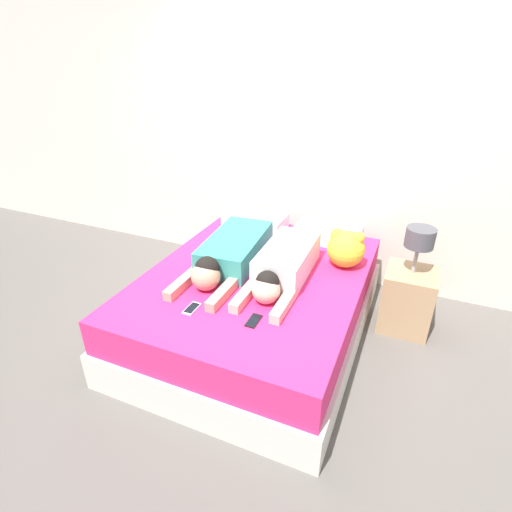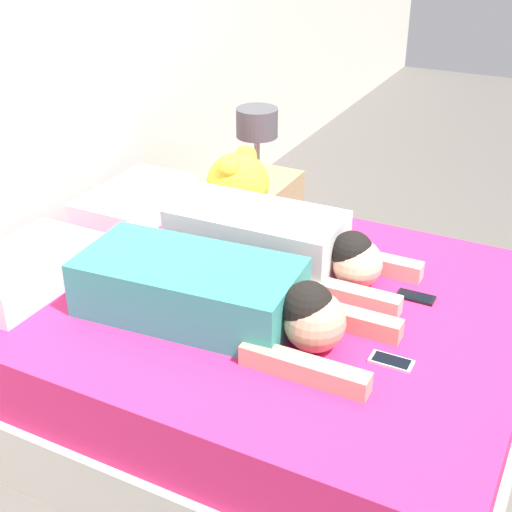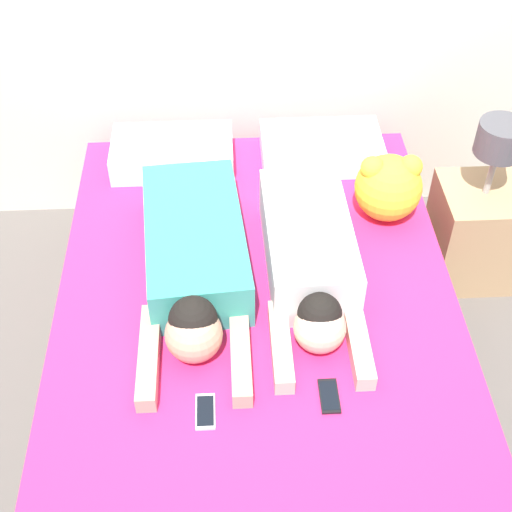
{
  "view_description": "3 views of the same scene",
  "coord_description": "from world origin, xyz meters",
  "px_view_note": "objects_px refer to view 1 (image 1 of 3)",
  "views": [
    {
      "loc": [
        1.04,
        -2.41,
        2.08
      ],
      "look_at": [
        0.0,
        0.0,
        0.7
      ],
      "focal_mm": 28.0,
      "sensor_mm": 36.0,
      "label": 1
    },
    {
      "loc": [
        -2.07,
        -1.05,
        1.95
      ],
      "look_at": [
        0.0,
        0.0,
        0.7
      ],
      "focal_mm": 50.0,
      "sensor_mm": 36.0,
      "label": 2
    },
    {
      "loc": [
        -0.1,
        -1.96,
        2.62
      ],
      "look_at": [
        0.0,
        0.0,
        0.7
      ],
      "focal_mm": 50.0,
      "sensor_mm": 36.0,
      "label": 3
    }
  ],
  "objects_px": {
    "cell_phone_left": "(192,308)",
    "nightstand": "(408,295)",
    "pillow_head_right": "(328,233)",
    "person_left": "(229,254)",
    "person_right": "(283,266)",
    "cell_phone_right": "(254,321)",
    "plush_toy": "(346,248)",
    "bed": "(256,304)",
    "pillow_head_left": "(255,221)"
  },
  "relations": [
    {
      "from": "bed",
      "to": "person_left",
      "type": "distance_m",
      "value": 0.45
    },
    {
      "from": "pillow_head_right",
      "to": "cell_phone_left",
      "type": "xyz_separation_m",
      "value": [
        -0.56,
        -1.4,
        -0.06
      ]
    },
    {
      "from": "person_left",
      "to": "cell_phone_left",
      "type": "distance_m",
      "value": 0.64
    },
    {
      "from": "person_left",
      "to": "pillow_head_right",
      "type": "bearing_deg",
      "value": 52.56
    },
    {
      "from": "pillow_head_left",
      "to": "cell_phone_right",
      "type": "relative_size",
      "value": 4.03
    },
    {
      "from": "pillow_head_left",
      "to": "person_left",
      "type": "relative_size",
      "value": 0.5
    },
    {
      "from": "bed",
      "to": "cell_phone_left",
      "type": "distance_m",
      "value": 0.69
    },
    {
      "from": "pillow_head_left",
      "to": "cell_phone_right",
      "type": "height_order",
      "value": "pillow_head_left"
    },
    {
      "from": "pillow_head_right",
      "to": "person_right",
      "type": "xyz_separation_m",
      "value": [
        -0.14,
        -0.8,
        0.04
      ]
    },
    {
      "from": "person_left",
      "to": "bed",
      "type": "bearing_deg",
      "value": -7.78
    },
    {
      "from": "pillow_head_left",
      "to": "plush_toy",
      "type": "distance_m",
      "value": 1.03
    },
    {
      "from": "pillow_head_left",
      "to": "person_left",
      "type": "bearing_deg",
      "value": -81.63
    },
    {
      "from": "pillow_head_right",
      "to": "cell_phone_right",
      "type": "distance_m",
      "value": 1.37
    },
    {
      "from": "cell_phone_right",
      "to": "person_left",
      "type": "bearing_deg",
      "value": 128.17
    },
    {
      "from": "pillow_head_right",
      "to": "person_left",
      "type": "relative_size",
      "value": 0.5
    },
    {
      "from": "person_right",
      "to": "nightstand",
      "type": "bearing_deg",
      "value": 31.67
    },
    {
      "from": "pillow_head_right",
      "to": "cell_phone_right",
      "type": "height_order",
      "value": "pillow_head_right"
    },
    {
      "from": "nightstand",
      "to": "bed",
      "type": "bearing_deg",
      "value": -153.22
    },
    {
      "from": "plush_toy",
      "to": "person_left",
      "type": "bearing_deg",
      "value": -156.45
    },
    {
      "from": "person_right",
      "to": "cell_phone_right",
      "type": "height_order",
      "value": "person_right"
    },
    {
      "from": "person_left",
      "to": "plush_toy",
      "type": "bearing_deg",
      "value": 23.55
    },
    {
      "from": "pillow_head_right",
      "to": "person_right",
      "type": "distance_m",
      "value": 0.81
    },
    {
      "from": "pillow_head_left",
      "to": "bed",
      "type": "bearing_deg",
      "value": -66.35
    },
    {
      "from": "pillow_head_right",
      "to": "person_left",
      "type": "height_order",
      "value": "person_left"
    },
    {
      "from": "person_right",
      "to": "cell_phone_right",
      "type": "xyz_separation_m",
      "value": [
        0.01,
        -0.56,
        -0.1
      ]
    },
    {
      "from": "pillow_head_right",
      "to": "bed",
      "type": "bearing_deg",
      "value": -113.65
    },
    {
      "from": "person_right",
      "to": "cell_phone_right",
      "type": "relative_size",
      "value": 7.08
    },
    {
      "from": "person_left",
      "to": "cell_phone_left",
      "type": "height_order",
      "value": "person_left"
    },
    {
      "from": "pillow_head_left",
      "to": "person_right",
      "type": "xyz_separation_m",
      "value": [
        0.56,
        -0.8,
        0.04
      ]
    },
    {
      "from": "pillow_head_left",
      "to": "person_right",
      "type": "relative_size",
      "value": 0.57
    },
    {
      "from": "pillow_head_left",
      "to": "nightstand",
      "type": "xyz_separation_m",
      "value": [
        1.45,
        -0.25,
        -0.31
      ]
    },
    {
      "from": "bed",
      "to": "person_left",
      "type": "xyz_separation_m",
      "value": [
        -0.24,
        0.03,
        0.38
      ]
    },
    {
      "from": "plush_toy",
      "to": "bed",
      "type": "bearing_deg",
      "value": -146.24
    },
    {
      "from": "bed",
      "to": "plush_toy",
      "type": "xyz_separation_m",
      "value": [
        0.59,
        0.39,
        0.43
      ]
    },
    {
      "from": "cell_phone_left",
      "to": "pillow_head_right",
      "type": "bearing_deg",
      "value": 68.37
    },
    {
      "from": "pillow_head_left",
      "to": "cell_phone_left",
      "type": "xyz_separation_m",
      "value": [
        0.15,
        -1.4,
        -0.06
      ]
    },
    {
      "from": "pillow_head_right",
      "to": "cell_phone_right",
      "type": "bearing_deg",
      "value": -95.41
    },
    {
      "from": "pillow_head_right",
      "to": "nightstand",
      "type": "height_order",
      "value": "nightstand"
    },
    {
      "from": "cell_phone_left",
      "to": "nightstand",
      "type": "bearing_deg",
      "value": 41.48
    },
    {
      "from": "pillow_head_left",
      "to": "pillow_head_right",
      "type": "height_order",
      "value": "same"
    },
    {
      "from": "person_right",
      "to": "plush_toy",
      "type": "relative_size",
      "value": 3.26
    },
    {
      "from": "cell_phone_left",
      "to": "cell_phone_right",
      "type": "distance_m",
      "value": 0.43
    },
    {
      "from": "person_left",
      "to": "plush_toy",
      "type": "height_order",
      "value": "plush_toy"
    },
    {
      "from": "pillow_head_right",
      "to": "person_left",
      "type": "xyz_separation_m",
      "value": [
        -0.59,
        -0.77,
        0.04
      ]
    },
    {
      "from": "pillow_head_left",
      "to": "plush_toy",
      "type": "height_order",
      "value": "plush_toy"
    },
    {
      "from": "person_right",
      "to": "person_left",
      "type": "bearing_deg",
      "value": 176.87
    },
    {
      "from": "plush_toy",
      "to": "nightstand",
      "type": "bearing_deg",
      "value": 17.55
    },
    {
      "from": "bed",
      "to": "cell_phone_right",
      "type": "height_order",
      "value": "cell_phone_right"
    },
    {
      "from": "cell_phone_left",
      "to": "person_right",
      "type": "bearing_deg",
      "value": 55.48
    },
    {
      "from": "cell_phone_left",
      "to": "plush_toy",
      "type": "distance_m",
      "value": 1.28
    }
  ]
}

